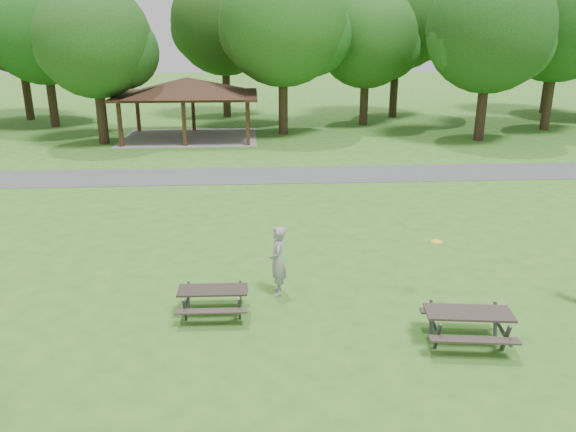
# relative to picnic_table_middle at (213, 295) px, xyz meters

# --- Properties ---
(ground) EXTENTS (160.00, 160.00, 0.00)m
(ground) POSITION_rel_picnic_table_middle_xyz_m (1.03, -0.42, -0.53)
(ground) COLOR #346D1F
(ground) RESTS_ON ground
(asphalt_path) EXTENTS (120.00, 3.20, 0.02)m
(asphalt_path) POSITION_rel_picnic_table_middle_xyz_m (1.03, 13.58, -0.52)
(asphalt_path) COLOR #464648
(asphalt_path) RESTS_ON ground
(pavilion) EXTENTS (8.60, 7.01, 3.76)m
(pavilion) POSITION_rel_picnic_table_middle_xyz_m (-2.97, 23.58, 2.53)
(pavilion) COLOR #311F12
(pavilion) RESTS_ON ground
(tree_row_c) EXTENTS (8.19, 7.80, 10.67)m
(tree_row_c) POSITION_rel_picnic_table_middle_xyz_m (-12.88, 28.61, 6.01)
(tree_row_c) COLOR #301D15
(tree_row_c) RESTS_ON ground
(tree_row_d) EXTENTS (6.93, 6.60, 9.27)m
(tree_row_d) POSITION_rel_picnic_table_middle_xyz_m (-7.89, 22.11, 5.24)
(tree_row_d) COLOR black
(tree_row_d) RESTS_ON ground
(tree_row_e) EXTENTS (8.40, 8.00, 11.02)m
(tree_row_e) POSITION_rel_picnic_table_middle_xyz_m (3.13, 24.61, 6.25)
(tree_row_e) COLOR #2F2215
(tree_row_e) RESTS_ON ground
(tree_row_f) EXTENTS (7.35, 7.00, 9.55)m
(tree_row_f) POSITION_rel_picnic_table_middle_xyz_m (9.11, 28.11, 5.31)
(tree_row_f) COLOR #2E2114
(tree_row_f) RESTS_ON ground
(tree_row_g) EXTENTS (7.77, 7.40, 10.25)m
(tree_row_g) POSITION_rel_picnic_table_middle_xyz_m (15.12, 21.61, 5.80)
(tree_row_g) COLOR black
(tree_row_g) RESTS_ON ground
(tree_row_h) EXTENTS (8.61, 8.20, 11.37)m
(tree_row_h) POSITION_rel_picnic_table_middle_xyz_m (21.13, 25.11, 6.50)
(tree_row_h) COLOR #322116
(tree_row_h) RESTS_ON ground
(tree_deep_a) EXTENTS (8.40, 8.00, 11.38)m
(tree_deep_a) POSITION_rel_picnic_table_middle_xyz_m (-15.87, 32.11, 6.60)
(tree_deep_a) COLOR #302015
(tree_deep_a) RESTS_ON ground
(tree_deep_b) EXTENTS (8.40, 8.00, 11.13)m
(tree_deep_b) POSITION_rel_picnic_table_middle_xyz_m (-0.87, 32.61, 6.36)
(tree_deep_b) COLOR #322016
(tree_deep_b) RESTS_ON ground
(tree_deep_c) EXTENTS (8.82, 8.40, 11.90)m
(tree_deep_c) POSITION_rel_picnic_table_middle_xyz_m (12.13, 31.61, 6.91)
(tree_deep_c) COLOR black
(tree_deep_c) RESTS_ON ground
(tree_deep_d) EXTENTS (8.40, 8.00, 11.27)m
(tree_deep_d) POSITION_rel_picnic_table_middle_xyz_m (25.13, 33.11, 6.50)
(tree_deep_d) COLOR black
(tree_deep_d) RESTS_ON ground
(picnic_table_middle) EXTENTS (1.68, 1.37, 0.72)m
(picnic_table_middle) POSITION_rel_picnic_table_middle_xyz_m (0.00, 0.00, 0.00)
(picnic_table_middle) COLOR black
(picnic_table_middle) RESTS_ON ground
(picnic_table_far) EXTENTS (2.02, 1.70, 0.80)m
(picnic_table_far) POSITION_rel_picnic_table_middle_xyz_m (5.63, -1.64, 0.06)
(picnic_table_far) COLOR #2D2621
(picnic_table_far) RESTS_ON ground
(frisbee_in_flight) EXTENTS (0.32, 0.32, 0.02)m
(frisbee_in_flight) POSITION_rel_picnic_table_middle_xyz_m (5.57, 0.60, 1.01)
(frisbee_in_flight) COLOR yellow
(frisbee_in_flight) RESTS_ON ground
(frisbee_thrower) EXTENTS (0.48, 0.70, 1.85)m
(frisbee_thrower) POSITION_rel_picnic_table_middle_xyz_m (1.60, 1.09, 0.40)
(frisbee_thrower) COLOR gray
(frisbee_thrower) RESTS_ON ground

